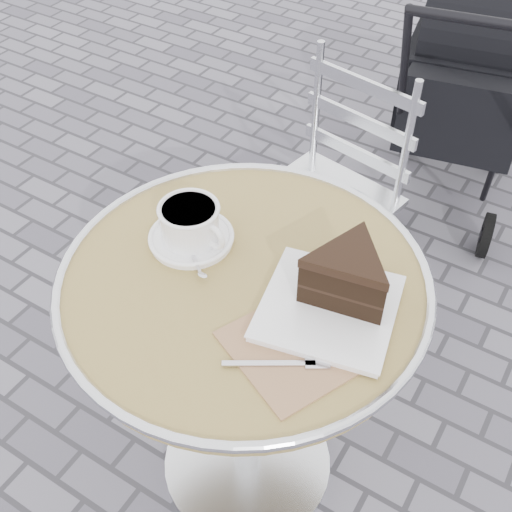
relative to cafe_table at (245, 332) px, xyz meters
The scene contains 6 objects.
ground 0.57m from the cafe_table, ahead, with size 80.00×80.00×0.00m, color slate.
cafe_table is the anchor object (origin of this frame).
cappuccino_set 0.25m from the cafe_table, 167.52° to the left, with size 0.18×0.17×0.09m.
cake_plate_set 0.29m from the cafe_table, 10.13° to the left, with size 0.29×0.39×0.13m.
bistro_chair 0.71m from the cafe_table, 99.54° to the left, with size 0.42×0.42×0.81m.
baby_stroller 1.43m from the cafe_table, 89.04° to the left, with size 0.57×0.96×0.94m.
Camera 1 is at (0.46, -0.70, 1.61)m, focal length 45.00 mm.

